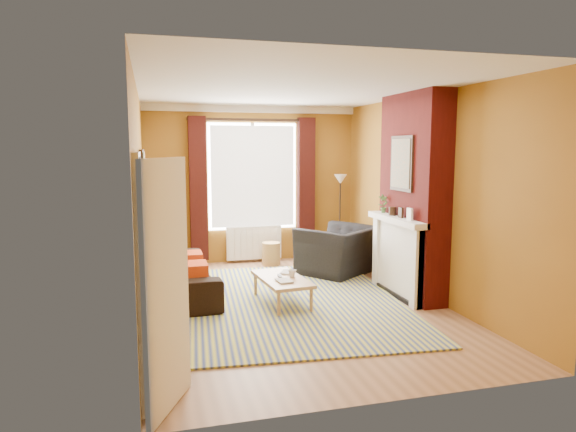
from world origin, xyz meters
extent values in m
plane|color=brown|center=(0.00, 0.00, 0.00)|extent=(5.50, 5.50, 0.00)
cube|color=#91611C|center=(0.00, 2.75, 1.40)|extent=(3.80, 0.02, 2.80)
cube|color=#91611C|center=(0.00, -2.75, 1.40)|extent=(3.80, 0.02, 2.80)
cube|color=#91611C|center=(1.90, 0.00, 1.40)|extent=(0.02, 5.50, 2.80)
cube|color=#91611C|center=(-1.90, 0.00, 1.40)|extent=(0.02, 5.50, 2.80)
cube|color=silver|center=(0.00, 0.00, 2.80)|extent=(3.80, 5.50, 0.01)
cube|color=#400B09|center=(1.72, 0.00, 1.40)|extent=(0.35, 1.40, 2.80)
cube|color=white|center=(1.53, 0.00, 0.55)|extent=(0.12, 1.30, 1.10)
cube|color=white|center=(1.48, 0.00, 1.08)|extent=(0.22, 1.40, 0.08)
cube|color=white|center=(1.51, -0.58, 0.52)|extent=(0.16, 0.14, 1.04)
cube|color=white|center=(1.51, 0.58, 0.52)|extent=(0.16, 0.14, 1.04)
cube|color=black|center=(1.56, 0.00, 0.45)|extent=(0.06, 0.80, 0.90)
cube|color=black|center=(1.54, 0.00, 0.03)|extent=(0.20, 1.00, 0.06)
cube|color=white|center=(1.49, -0.35, 1.20)|extent=(0.03, 0.12, 0.16)
cube|color=black|center=(1.49, -0.10, 1.19)|extent=(0.03, 0.10, 0.14)
cylinder|color=black|center=(1.49, 0.15, 1.18)|extent=(0.10, 0.10, 0.12)
cube|color=black|center=(1.53, 0.00, 1.85)|extent=(0.03, 0.60, 0.75)
cube|color=#B46E3D|center=(1.51, 0.00, 1.85)|extent=(0.01, 0.52, 0.66)
cube|color=white|center=(0.00, 2.71, 2.74)|extent=(3.80, 0.08, 0.12)
cube|color=white|center=(0.00, 2.72, 1.55)|extent=(1.60, 0.04, 1.90)
cube|color=white|center=(0.00, 2.68, 1.55)|extent=(1.50, 0.02, 1.80)
cube|color=white|center=(0.00, 2.70, 1.55)|extent=(0.06, 0.04, 1.90)
cube|color=#340F0B|center=(-0.98, 2.63, 1.35)|extent=(0.30, 0.16, 2.50)
cube|color=#340F0B|center=(0.98, 2.63, 1.35)|extent=(0.30, 0.16, 2.50)
cylinder|color=black|center=(0.00, 2.63, 2.55)|extent=(2.30, 0.05, 0.05)
cube|color=white|center=(0.00, 2.65, 0.35)|extent=(1.00, 0.10, 0.60)
cube|color=white|center=(-0.45, 2.59, 0.35)|extent=(0.04, 0.03, 0.56)
cube|color=white|center=(-0.34, 2.59, 0.35)|extent=(0.04, 0.03, 0.56)
cube|color=white|center=(-0.23, 2.59, 0.35)|extent=(0.04, 0.03, 0.56)
cube|color=white|center=(-0.12, 2.59, 0.35)|extent=(0.04, 0.03, 0.56)
cube|color=white|center=(-0.01, 2.59, 0.35)|extent=(0.04, 0.03, 0.56)
cube|color=white|center=(0.10, 2.59, 0.35)|extent=(0.04, 0.03, 0.56)
cube|color=white|center=(0.21, 2.59, 0.35)|extent=(0.04, 0.03, 0.56)
cube|color=white|center=(0.32, 2.59, 0.35)|extent=(0.04, 0.03, 0.56)
cube|color=white|center=(0.43, 2.59, 0.35)|extent=(0.04, 0.03, 0.56)
cube|color=black|center=(-1.87, -0.10, 1.75)|extent=(0.04, 0.44, 0.58)
cube|color=#A4C72E|center=(-1.84, -0.10, 1.75)|extent=(0.01, 0.38, 0.52)
cube|color=black|center=(-1.87, 0.55, 1.75)|extent=(0.04, 0.44, 0.58)
cube|color=green|center=(-1.84, 0.55, 1.75)|extent=(0.01, 0.38, 0.52)
cube|color=black|center=(-1.87, 1.20, 1.75)|extent=(0.04, 0.44, 0.58)
cube|color=#D93648|center=(-1.84, 1.20, 1.75)|extent=(0.01, 0.38, 0.52)
cube|color=white|center=(-1.88, -2.05, 1.00)|extent=(0.05, 0.94, 2.06)
cube|color=black|center=(-1.85, -2.05, 1.00)|extent=(0.02, 0.80, 1.98)
cube|color=white|center=(-1.68, -2.41, 1.00)|extent=(0.37, 0.74, 1.98)
imported|color=#417031|center=(1.49, 0.45, 1.26)|extent=(0.14, 0.10, 0.27)
cube|color=red|center=(-1.27, 0.22, 0.50)|extent=(0.34, 0.40, 0.16)
cube|color=red|center=(-1.27, 0.92, 0.50)|extent=(0.34, 0.40, 0.16)
cube|color=navy|center=(0.02, 0.11, 0.01)|extent=(3.14, 4.14, 0.02)
imported|color=black|center=(-1.42, 0.82, 0.32)|extent=(0.95, 2.24, 0.65)
imported|color=black|center=(1.18, 1.42, 0.39)|extent=(1.58, 1.55, 0.77)
cube|color=tan|center=(-0.14, 0.05, 0.34)|extent=(0.64, 1.13, 0.05)
cylinder|color=tan|center=(-0.31, -0.46, 0.16)|extent=(0.05, 0.05, 0.32)
cylinder|color=tan|center=(0.12, -0.42, 0.16)|extent=(0.05, 0.05, 0.32)
cylinder|color=tan|center=(-0.40, 0.51, 0.16)|extent=(0.05, 0.05, 0.32)
cylinder|color=tan|center=(0.03, 0.55, 0.16)|extent=(0.05, 0.05, 0.32)
cylinder|color=#A07A45|center=(0.25, 2.32, 0.20)|extent=(0.34, 0.34, 0.40)
cylinder|color=black|center=(1.55, 2.37, 0.01)|extent=(0.30, 0.30, 0.03)
cylinder|color=black|center=(1.55, 2.37, 0.76)|extent=(0.03, 0.03, 1.46)
cone|color=beige|center=(1.55, 2.37, 1.50)|extent=(0.30, 0.30, 0.17)
imported|color=#999999|center=(-0.26, -0.18, 0.37)|extent=(0.21, 0.27, 0.02)
imported|color=#999999|center=(-0.08, 0.31, 0.37)|extent=(0.28, 0.31, 0.02)
imported|color=#999999|center=(0.00, 0.03, 0.41)|extent=(0.11, 0.11, 0.10)
cube|color=#28282B|center=(-0.16, 0.09, 0.37)|extent=(0.07, 0.16, 0.02)
camera|label=1|loc=(-1.77, -6.36, 2.07)|focal=32.00mm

